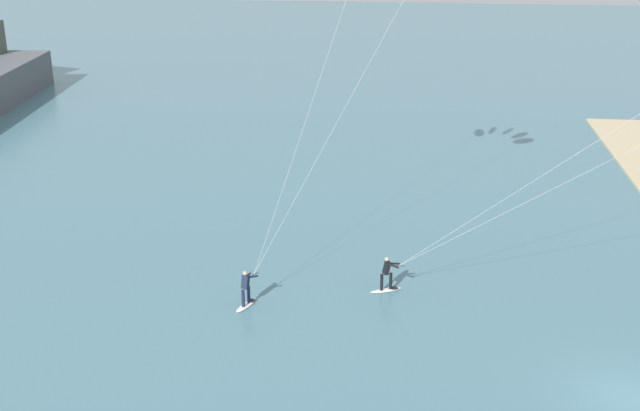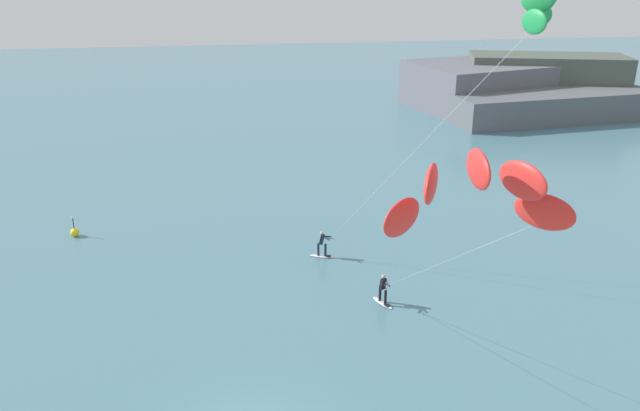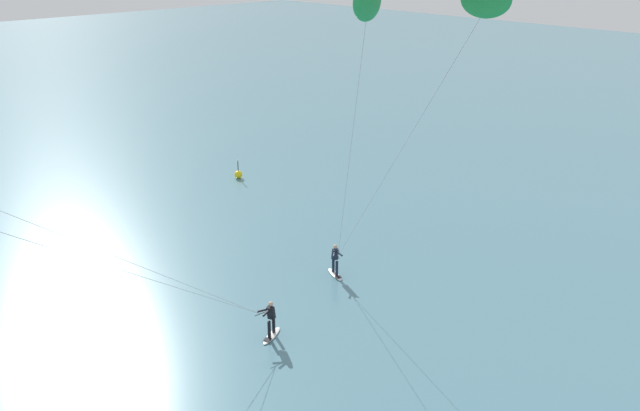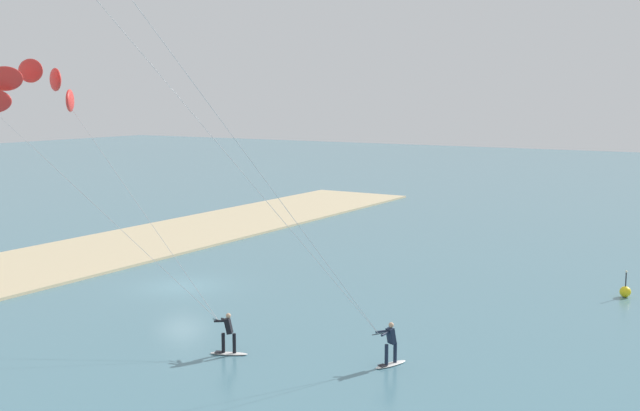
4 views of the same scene
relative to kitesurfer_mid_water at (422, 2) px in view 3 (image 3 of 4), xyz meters
name	(u,v)px [view 3 (image 3 of 4)]	position (x,y,z in m)	size (l,w,h in m)	color
kitesurfer_mid_water	(422,2)	(0.00, 0.00, 0.00)	(11.69, 8.33, 15.94)	white
marker_buoy	(238,174)	(-24.08, 10.91, -13.83)	(0.56, 0.56, 1.38)	yellow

